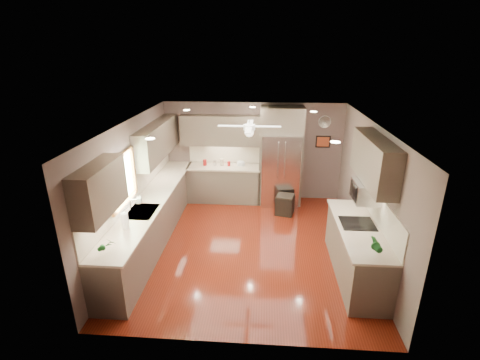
# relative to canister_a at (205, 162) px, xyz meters

# --- Properties ---
(floor) EXTENTS (5.00, 5.00, 0.00)m
(floor) POSITION_rel_canister_a_xyz_m (1.21, -2.21, -1.02)
(floor) COLOR #51150A
(floor) RESTS_ON ground
(ceiling) EXTENTS (5.00, 5.00, 0.00)m
(ceiling) POSITION_rel_canister_a_xyz_m (1.21, -2.21, 1.48)
(ceiling) COLOR white
(ceiling) RESTS_ON ground
(wall_back) EXTENTS (4.50, 0.00, 4.50)m
(wall_back) POSITION_rel_canister_a_xyz_m (1.21, 0.29, 0.23)
(wall_back) COLOR #67534E
(wall_back) RESTS_ON ground
(wall_front) EXTENTS (4.50, 0.00, 4.50)m
(wall_front) POSITION_rel_canister_a_xyz_m (1.21, -4.71, 0.23)
(wall_front) COLOR #67534E
(wall_front) RESTS_ON ground
(wall_left) EXTENTS (0.00, 5.00, 5.00)m
(wall_left) POSITION_rel_canister_a_xyz_m (-1.04, -2.21, 0.23)
(wall_left) COLOR #67534E
(wall_left) RESTS_ON ground
(wall_right) EXTENTS (0.00, 5.00, 5.00)m
(wall_right) POSITION_rel_canister_a_xyz_m (3.46, -2.21, 0.23)
(wall_right) COLOR #67534E
(wall_right) RESTS_ON ground
(canister_a) EXTENTS (0.11, 0.11, 0.15)m
(canister_a) POSITION_rel_canister_a_xyz_m (0.00, 0.00, 0.00)
(canister_a) COLOR maroon
(canister_a) RESTS_ON back_run
(canister_b) EXTENTS (0.09, 0.09, 0.13)m
(canister_b) POSITION_rel_canister_a_xyz_m (0.26, 0.00, -0.01)
(canister_b) COLOR silver
(canister_b) RESTS_ON back_run
(canister_c) EXTENTS (0.12, 0.12, 0.17)m
(canister_c) POSITION_rel_canister_a_xyz_m (0.44, 0.03, 0.01)
(canister_c) COLOR tan
(canister_c) RESTS_ON back_run
(canister_d) EXTENTS (0.10, 0.10, 0.12)m
(canister_d) POSITION_rel_canister_a_xyz_m (0.61, 0.00, -0.02)
(canister_d) COLOR maroon
(canister_d) RESTS_ON back_run
(soap_bottle) EXTENTS (0.11, 0.11, 0.21)m
(soap_bottle) POSITION_rel_canister_a_xyz_m (-0.85, -2.42, 0.02)
(soap_bottle) COLOR white
(soap_bottle) RESTS_ON left_run
(potted_plant_left) EXTENTS (0.19, 0.16, 0.30)m
(potted_plant_left) POSITION_rel_canister_a_xyz_m (-0.72, -4.13, 0.07)
(potted_plant_left) COLOR #18541D
(potted_plant_left) RESTS_ON left_run
(potted_plant_right) EXTENTS (0.19, 0.17, 0.31)m
(potted_plant_right) POSITION_rel_canister_a_xyz_m (3.14, -3.84, 0.07)
(potted_plant_right) COLOR #18541D
(potted_plant_right) RESTS_ON right_run
(bowl) EXTENTS (0.25, 0.25, 0.05)m
(bowl) POSITION_rel_canister_a_xyz_m (0.92, 0.02, -0.05)
(bowl) COLOR tan
(bowl) RESTS_ON back_run
(left_run) EXTENTS (0.65, 4.70, 1.45)m
(left_run) POSITION_rel_canister_a_xyz_m (-0.74, -2.06, -0.54)
(left_run) COLOR #4E4339
(left_run) RESTS_ON ground
(back_run) EXTENTS (1.85, 0.65, 1.45)m
(back_run) POSITION_rel_canister_a_xyz_m (0.49, -0.01, -0.54)
(back_run) COLOR #4E4339
(back_run) RESTS_ON ground
(uppers) EXTENTS (4.50, 4.70, 0.95)m
(uppers) POSITION_rel_canister_a_xyz_m (0.47, -1.50, 0.85)
(uppers) COLOR #4E4339
(uppers) RESTS_ON wall_left
(window) EXTENTS (0.05, 1.12, 0.92)m
(window) POSITION_rel_canister_a_xyz_m (-1.01, -2.71, 0.53)
(window) COLOR #BFF2B2
(window) RESTS_ON wall_left
(sink) EXTENTS (0.50, 0.70, 0.32)m
(sink) POSITION_rel_canister_a_xyz_m (-0.72, -2.71, -0.11)
(sink) COLOR silver
(sink) RESTS_ON left_run
(refrigerator) EXTENTS (1.06, 0.75, 2.45)m
(refrigerator) POSITION_rel_canister_a_xyz_m (1.91, -0.06, 0.17)
(refrigerator) COLOR silver
(refrigerator) RESTS_ON ground
(right_run) EXTENTS (0.70, 2.20, 1.45)m
(right_run) POSITION_rel_canister_a_xyz_m (3.14, -3.01, -0.54)
(right_run) COLOR #4E4339
(right_run) RESTS_ON ground
(microwave) EXTENTS (0.43, 0.55, 0.34)m
(microwave) POSITION_rel_canister_a_xyz_m (3.24, -2.76, 0.46)
(microwave) COLOR silver
(microwave) RESTS_ON wall_right
(ceiling_fan) EXTENTS (1.18, 1.18, 0.32)m
(ceiling_fan) POSITION_rel_canister_a_xyz_m (1.21, -1.91, 1.31)
(ceiling_fan) COLOR white
(ceiling_fan) RESTS_ON ceiling
(recessed_lights) EXTENTS (2.84, 3.14, 0.01)m
(recessed_lights) POSITION_rel_canister_a_xyz_m (1.17, -1.81, 1.47)
(recessed_lights) COLOR white
(recessed_lights) RESTS_ON ceiling
(wall_clock) EXTENTS (0.30, 0.03, 0.30)m
(wall_clock) POSITION_rel_canister_a_xyz_m (2.96, 0.27, 1.03)
(wall_clock) COLOR white
(wall_clock) RESTS_ON wall_back
(framed_print) EXTENTS (0.36, 0.03, 0.30)m
(framed_print) POSITION_rel_canister_a_xyz_m (2.96, 0.26, 0.53)
(framed_print) COLOR black
(framed_print) RESTS_ON wall_back
(stool) EXTENTS (0.49, 0.49, 0.48)m
(stool) POSITION_rel_canister_a_xyz_m (2.03, -0.70, -0.78)
(stool) COLOR black
(stool) RESTS_ON ground
(paper_towel) EXTENTS (0.12, 0.12, 0.30)m
(paper_towel) POSITION_rel_canister_a_xyz_m (-0.76, -3.36, 0.06)
(paper_towel) COLOR white
(paper_towel) RESTS_ON left_run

